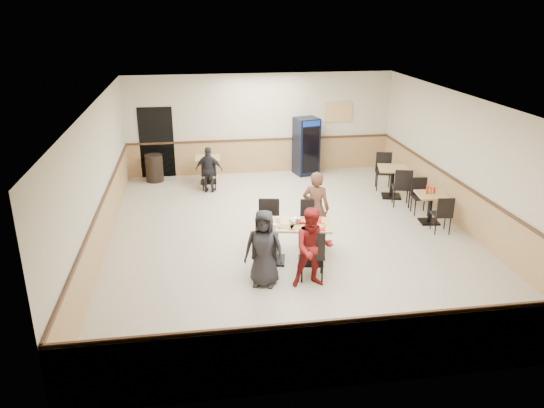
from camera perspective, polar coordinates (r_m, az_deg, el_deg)
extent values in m
plane|color=beige|center=(11.85, 2.01, -3.53)|extent=(10.00, 10.00, 0.00)
plane|color=silver|center=(10.98, 2.21, 10.91)|extent=(10.00, 10.00, 0.00)
plane|color=beige|center=(16.11, -1.24, 8.59)|extent=(8.00, 0.00, 8.00)
plane|color=beige|center=(6.86, 10.01, -8.88)|extent=(8.00, 0.00, 8.00)
plane|color=beige|center=(11.31, -18.25, 2.33)|extent=(0.00, 10.00, 10.00)
plane|color=beige|center=(12.68, 20.21, 4.02)|extent=(0.00, 10.00, 10.00)
cube|color=tan|center=(16.33, -1.21, 5.15)|extent=(7.98, 0.03, 1.00)
cube|color=tan|center=(12.97, 19.62, -0.22)|extent=(0.03, 9.98, 1.00)
cube|color=#472B19|center=(16.19, -1.22, 6.94)|extent=(7.98, 0.04, 0.06)
cube|color=black|center=(16.09, -12.30, 6.47)|extent=(1.00, 0.02, 2.10)
cube|color=orange|center=(16.50, 7.18, 9.78)|extent=(0.85, 0.02, 0.60)
cube|color=black|center=(10.75, 0.04, -6.05)|extent=(0.58, 0.58, 0.04)
cylinder|color=black|center=(10.57, 0.04, -4.13)|extent=(0.10, 0.10, 0.75)
cube|color=tan|center=(10.42, 0.04, -2.20)|extent=(0.91, 0.91, 0.04)
cube|color=black|center=(10.74, 4.18, -6.12)|extent=(0.58, 0.58, 0.04)
cylinder|color=black|center=(10.57, 4.24, -4.19)|extent=(0.10, 0.10, 0.75)
cube|color=tan|center=(10.42, 4.29, -2.26)|extent=(0.91, 0.91, 0.04)
imported|color=black|center=(9.60, -0.87, -4.77)|extent=(0.82, 0.66, 1.46)
imported|color=maroon|center=(9.58, 4.43, -4.71)|extent=(0.76, 0.60, 1.51)
imported|color=brown|center=(11.29, 4.73, -0.43)|extent=(0.70, 0.61, 1.61)
imported|color=black|center=(14.60, -6.79, 3.68)|extent=(0.80, 0.48, 1.27)
cube|color=red|center=(10.25, 4.32, -2.46)|extent=(0.56, 0.45, 0.02)
cube|color=red|center=(10.52, 3.98, -1.82)|extent=(0.56, 0.45, 0.02)
cylinder|color=white|center=(10.20, 2.78, -2.59)|extent=(0.25, 0.25, 0.01)
cube|color=tan|center=(10.19, 2.78, -2.52)|extent=(0.31, 0.22, 0.02)
cylinder|color=white|center=(10.22, 1.54, -2.52)|extent=(0.25, 0.25, 0.01)
cube|color=tan|center=(10.21, 1.54, -2.46)|extent=(0.34, 0.30, 0.02)
cylinder|color=white|center=(10.29, -0.61, -2.34)|extent=(0.25, 0.25, 0.01)
cube|color=tan|center=(10.29, -0.61, -2.27)|extent=(0.31, 0.23, 0.02)
cylinder|color=white|center=(10.56, 3.97, -1.78)|extent=(0.25, 0.25, 0.01)
cube|color=tan|center=(10.55, 3.97, -1.72)|extent=(0.34, 0.29, 0.02)
cylinder|color=white|center=(10.31, 4.92, -2.38)|extent=(0.25, 0.25, 0.01)
cube|color=tan|center=(10.30, 4.93, -2.31)|extent=(0.34, 0.32, 0.02)
cylinder|color=white|center=(10.14, -0.97, -2.38)|extent=(0.09, 0.09, 0.11)
cylinder|color=white|center=(10.44, 0.66, -1.70)|extent=(0.09, 0.09, 0.11)
cylinder|color=white|center=(10.10, 0.27, -2.47)|extent=(0.09, 0.09, 0.11)
cylinder|color=#9D9EAF|center=(10.38, 2.90, -1.83)|extent=(0.07, 0.07, 0.12)
cylinder|color=#9D9EAF|center=(10.43, 2.48, -1.70)|extent=(0.07, 0.07, 0.12)
cylinder|color=#9D9EAF|center=(10.36, 2.56, -1.85)|extent=(0.07, 0.07, 0.12)
ellipsoid|color=white|center=(10.36, 2.29, -1.88)|extent=(0.17, 0.17, 0.11)
cube|color=black|center=(13.15, 16.50, -1.83)|extent=(0.47, 0.47, 0.04)
cylinder|color=black|center=(13.03, 16.65, -0.43)|extent=(0.09, 0.09, 0.65)
cube|color=tan|center=(12.92, 16.80, 0.95)|extent=(0.74, 0.74, 0.04)
cube|color=black|center=(14.65, 12.67, 0.84)|extent=(0.60, 0.60, 0.04)
cylinder|color=black|center=(14.52, 12.79, 2.31)|extent=(0.10, 0.10, 0.74)
cube|color=tan|center=(14.41, 12.91, 3.75)|extent=(0.94, 0.94, 0.04)
cylinder|color=red|center=(12.88, 16.36, 1.51)|extent=(0.06, 0.06, 0.20)
cylinder|color=#D4631C|center=(12.92, 16.72, 1.46)|extent=(0.06, 0.06, 0.17)
cylinder|color=red|center=(12.97, 17.07, 1.41)|extent=(0.05, 0.05, 0.14)
cube|color=black|center=(15.59, -6.83, 2.41)|extent=(0.47, 0.47, 0.04)
cylinder|color=black|center=(15.49, -6.89, 3.68)|extent=(0.09, 0.09, 0.68)
cube|color=tan|center=(15.39, -6.94, 4.93)|extent=(0.73, 0.73, 0.04)
cube|color=black|center=(16.10, 3.69, 6.22)|extent=(0.78, 0.77, 1.73)
cube|color=black|center=(15.82, 4.20, 5.78)|extent=(0.52, 0.14, 1.36)
cube|color=#0D2997|center=(15.63, 4.29, 8.61)|extent=(0.54, 0.14, 0.16)
cylinder|color=black|center=(15.85, -12.54, 3.79)|extent=(0.51, 0.51, 0.80)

